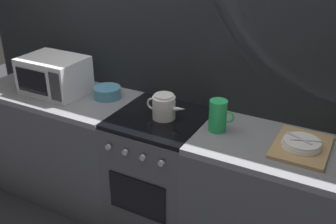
% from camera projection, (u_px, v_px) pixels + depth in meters
% --- Properties ---
extents(ground_plane, '(8.00, 8.00, 0.00)m').
position_uv_depth(ground_plane, '(160.00, 222.00, 2.98)').
color(ground_plane, '#2D2D33').
extents(back_wall, '(3.60, 0.05, 2.40)m').
position_uv_depth(back_wall, '(182.00, 60.00, 2.71)').
color(back_wall, gray).
rests_on(back_wall, ground_plane).
extents(counter_left, '(1.20, 0.60, 0.90)m').
position_uv_depth(counter_left, '(63.00, 142.00, 3.17)').
color(counter_left, '#515459').
rests_on(counter_left, ground_plane).
extents(stove_unit, '(0.60, 0.63, 0.90)m').
position_uv_depth(stove_unit, '(160.00, 173.00, 2.79)').
color(stove_unit, '#4C4C51').
rests_on(stove_unit, ground_plane).
extents(counter_right, '(1.20, 0.60, 0.90)m').
position_uv_depth(counter_right, '(288.00, 214.00, 2.40)').
color(counter_right, '#515459').
rests_on(counter_right, ground_plane).
extents(microwave, '(0.46, 0.35, 0.27)m').
position_uv_depth(microwave, '(54.00, 75.00, 2.90)').
color(microwave, white).
rests_on(microwave, counter_left).
extents(kettle, '(0.28, 0.15, 0.17)m').
position_uv_depth(kettle, '(164.00, 107.00, 2.54)').
color(kettle, white).
rests_on(kettle, stove_unit).
extents(mixing_bowl, '(0.20, 0.20, 0.08)m').
position_uv_depth(mixing_bowl, '(107.00, 92.00, 2.85)').
color(mixing_bowl, teal).
rests_on(mixing_bowl, counter_left).
extents(pitcher, '(0.16, 0.11, 0.20)m').
position_uv_depth(pitcher, '(218.00, 116.00, 2.38)').
color(pitcher, green).
rests_on(pitcher, counter_right).
extents(dish_pile, '(0.30, 0.40, 0.07)m').
position_uv_depth(dish_pile, '(302.00, 145.00, 2.21)').
color(dish_pile, tan).
rests_on(dish_pile, counter_right).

